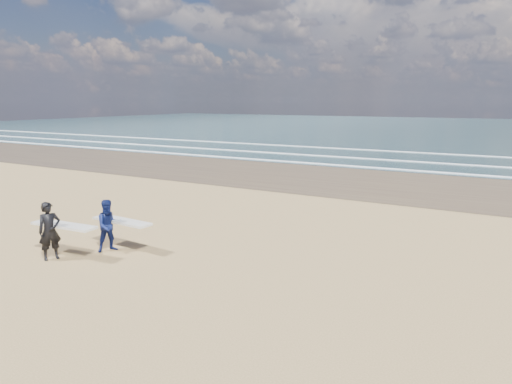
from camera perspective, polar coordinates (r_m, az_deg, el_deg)
The scene contains 2 objects.
surfer_near at distance 14.87m, azimuth -24.17°, elevation -4.37°, with size 2.23×1.07×1.75m.
surfer_far at distance 15.02m, azimuth -17.75°, elevation -3.97°, with size 2.23×1.18×1.65m.
Camera 1 is at (10.33, -8.63, 4.69)m, focal length 32.00 mm.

